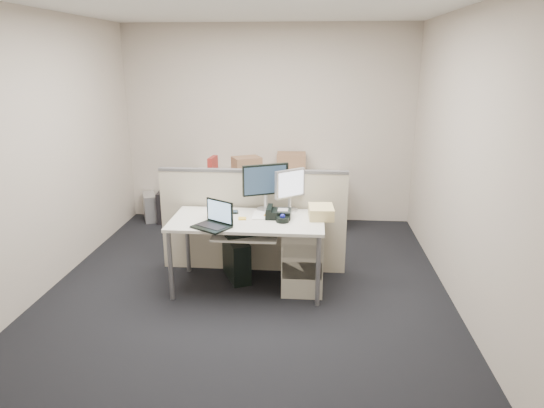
# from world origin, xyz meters

# --- Properties ---
(floor) EXTENTS (4.00, 4.50, 0.01)m
(floor) POSITION_xyz_m (0.00, 0.00, -0.01)
(floor) COLOR black
(floor) RESTS_ON ground
(ceiling) EXTENTS (4.00, 4.50, 0.01)m
(ceiling) POSITION_xyz_m (0.00, 0.00, 2.70)
(ceiling) COLOR white
(ceiling) RESTS_ON ground
(wall_back) EXTENTS (4.00, 0.02, 2.70)m
(wall_back) POSITION_xyz_m (0.00, 2.25, 1.35)
(wall_back) COLOR #B9AD9F
(wall_back) RESTS_ON ground
(wall_front) EXTENTS (4.00, 0.02, 2.70)m
(wall_front) POSITION_xyz_m (0.00, -2.25, 1.35)
(wall_front) COLOR #B9AD9F
(wall_front) RESTS_ON ground
(wall_left) EXTENTS (0.02, 4.50, 2.70)m
(wall_left) POSITION_xyz_m (-2.00, 0.00, 1.35)
(wall_left) COLOR #B9AD9F
(wall_left) RESTS_ON ground
(wall_right) EXTENTS (0.02, 4.50, 2.70)m
(wall_right) POSITION_xyz_m (2.00, 0.00, 1.35)
(wall_right) COLOR #B9AD9F
(wall_right) RESTS_ON ground
(desk) EXTENTS (1.50, 0.75, 0.73)m
(desk) POSITION_xyz_m (0.00, 0.00, 0.66)
(desk) COLOR silver
(desk) RESTS_ON floor
(keyboard_tray) EXTENTS (0.62, 0.32, 0.02)m
(keyboard_tray) POSITION_xyz_m (0.00, -0.18, 0.62)
(keyboard_tray) COLOR silver
(keyboard_tray) RESTS_ON desk
(drawer_pedestal) EXTENTS (0.40, 0.55, 0.65)m
(drawer_pedestal) POSITION_xyz_m (0.55, 0.05, 0.33)
(drawer_pedestal) COLOR beige
(drawer_pedestal) RESTS_ON floor
(cubicle_partition) EXTENTS (2.00, 0.06, 1.10)m
(cubicle_partition) POSITION_xyz_m (0.00, 0.45, 0.55)
(cubicle_partition) COLOR #B5AE97
(cubicle_partition) RESTS_ON floor
(back_counter) EXTENTS (2.00, 0.60, 0.72)m
(back_counter) POSITION_xyz_m (0.00, 1.93, 0.36)
(back_counter) COLOR beige
(back_counter) RESTS_ON floor
(monitor_main) EXTENTS (0.52, 0.37, 0.49)m
(monitor_main) POSITION_xyz_m (0.15, 0.32, 0.97)
(monitor_main) COLOR black
(monitor_main) RESTS_ON desk
(monitor_small) EXTENTS (0.38, 0.36, 0.43)m
(monitor_small) POSITION_xyz_m (0.40, 0.32, 0.94)
(monitor_small) COLOR #B7B7BC
(monitor_small) RESTS_ON desk
(laptop) EXTENTS (0.40, 0.38, 0.24)m
(laptop) POSITION_xyz_m (-0.30, -0.28, 0.85)
(laptop) COLOR black
(laptop) RESTS_ON desk
(trackball) EXTENTS (0.13, 0.13, 0.05)m
(trackball) POSITION_xyz_m (0.35, -0.05, 0.75)
(trackball) COLOR black
(trackball) RESTS_ON desk
(desk_phone) EXTENTS (0.25, 0.20, 0.08)m
(desk_phone) POSITION_xyz_m (0.30, 0.08, 0.77)
(desk_phone) COLOR black
(desk_phone) RESTS_ON desk
(paper_stack) EXTENTS (0.22, 0.28, 0.01)m
(paper_stack) POSITION_xyz_m (0.15, 0.12, 0.74)
(paper_stack) COLOR white
(paper_stack) RESTS_ON desk
(sticky_pad) EXTENTS (0.09, 0.09, 0.01)m
(sticky_pad) POSITION_xyz_m (-0.05, 0.00, 0.74)
(sticky_pad) COLOR gold
(sticky_pad) RESTS_ON desk
(travel_mug) EXTENTS (0.08, 0.08, 0.16)m
(travel_mug) POSITION_xyz_m (-0.35, 0.02, 0.81)
(travel_mug) COLOR black
(travel_mug) RESTS_ON desk
(banana) EXTENTS (0.19, 0.09, 0.04)m
(banana) POSITION_xyz_m (0.24, 0.10, 0.75)
(banana) COLOR gold
(banana) RESTS_ON desk
(cellphone) EXTENTS (0.08, 0.11, 0.01)m
(cellphone) POSITION_xyz_m (-0.15, 0.20, 0.74)
(cellphone) COLOR black
(cellphone) RESTS_ON desk
(manila_folders) EXTENTS (0.26, 0.32, 0.11)m
(manila_folders) POSITION_xyz_m (0.72, 0.12, 0.79)
(manila_folders) COLOR #F8E78A
(manila_folders) RESTS_ON desk
(keyboard) EXTENTS (0.53, 0.37, 0.03)m
(keyboard) POSITION_xyz_m (0.05, -0.14, 0.64)
(keyboard) COLOR black
(keyboard) RESTS_ON keyboard_tray
(pc_tower_desk) EXTENTS (0.36, 0.50, 0.43)m
(pc_tower_desk) POSITION_xyz_m (-0.15, 0.20, 0.22)
(pc_tower_desk) COLOR black
(pc_tower_desk) RESTS_ON floor
(pc_tower_spare_dark) EXTENTS (0.23, 0.49, 0.44)m
(pc_tower_spare_dark) POSITION_xyz_m (-1.45, 2.03, 0.22)
(pc_tower_spare_dark) COLOR black
(pc_tower_spare_dark) RESTS_ON floor
(pc_tower_spare_silver) EXTENTS (0.31, 0.44, 0.38)m
(pc_tower_spare_silver) POSITION_xyz_m (-1.70, 2.03, 0.19)
(pc_tower_spare_silver) COLOR #B7B7BC
(pc_tower_spare_silver) RESTS_ON floor
(cardboard_box_left) EXTENTS (0.44, 0.40, 0.27)m
(cardboard_box_left) POSITION_xyz_m (-0.25, 1.81, 0.85)
(cardboard_box_left) COLOR olive
(cardboard_box_left) RESTS_ON back_counter
(cardboard_box_right) EXTENTS (0.40, 0.32, 0.28)m
(cardboard_box_right) POSITION_xyz_m (0.33, 2.05, 0.86)
(cardboard_box_right) COLOR olive
(cardboard_box_right) RESTS_ON back_counter
(red_binder) EXTENTS (0.09, 0.28, 0.26)m
(red_binder) POSITION_xyz_m (-0.71, 1.83, 0.85)
(red_binder) COLOR maroon
(red_binder) RESTS_ON back_counter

